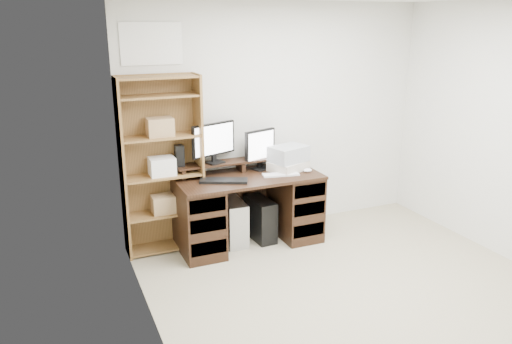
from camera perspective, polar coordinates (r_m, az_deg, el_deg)
room at (r=3.90m, az=15.12°, el=0.88°), size 3.54×4.04×2.54m
desk at (r=5.29m, az=-0.91°, el=-4.17°), size 1.50×0.70×0.75m
riser_shelf at (r=5.33m, az=-1.77°, el=1.13°), size 1.40×0.22×0.12m
monitor_wide at (r=5.16m, az=-4.87°, el=3.56°), size 0.51×0.22×0.42m
monitor_small at (r=5.35m, az=0.47°, el=2.77°), size 0.39×0.20×0.43m
speaker at (r=5.12m, az=-8.75°, el=1.87°), size 0.09×0.09×0.22m
keyboard_black at (r=4.98m, az=-3.71°, el=-0.99°), size 0.50×0.34×0.03m
keyboard_white at (r=5.19m, az=2.85°, el=-0.29°), size 0.40×0.18×0.02m
mouse at (r=5.32m, az=5.91°, el=0.20°), size 0.10×0.07×0.04m
printer at (r=5.37m, az=3.73°, el=0.73°), size 0.47×0.42×0.10m
basket at (r=5.33m, az=3.75°, el=2.09°), size 0.45×0.38×0.17m
tower_silver at (r=5.36m, az=-2.64°, el=-5.66°), size 0.24×0.48×0.47m
tower_black at (r=5.44m, az=0.48°, el=-5.38°), size 0.22×0.47×0.45m
bookshelf at (r=5.08m, az=-10.76°, el=0.92°), size 0.80×0.30×1.80m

